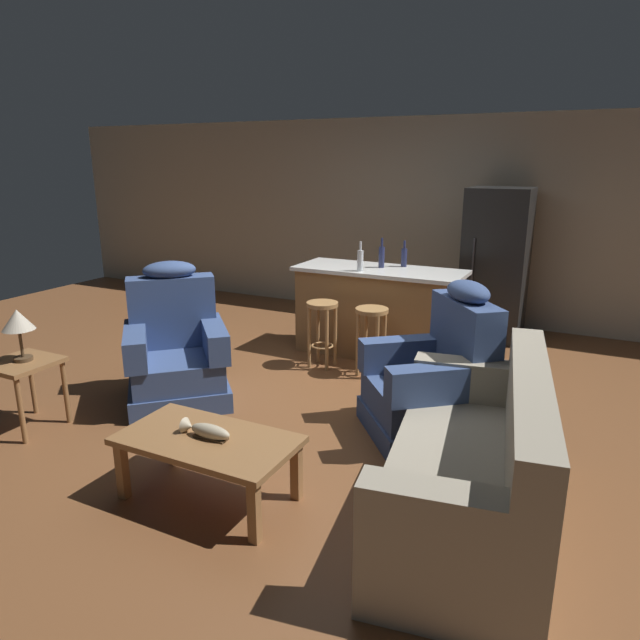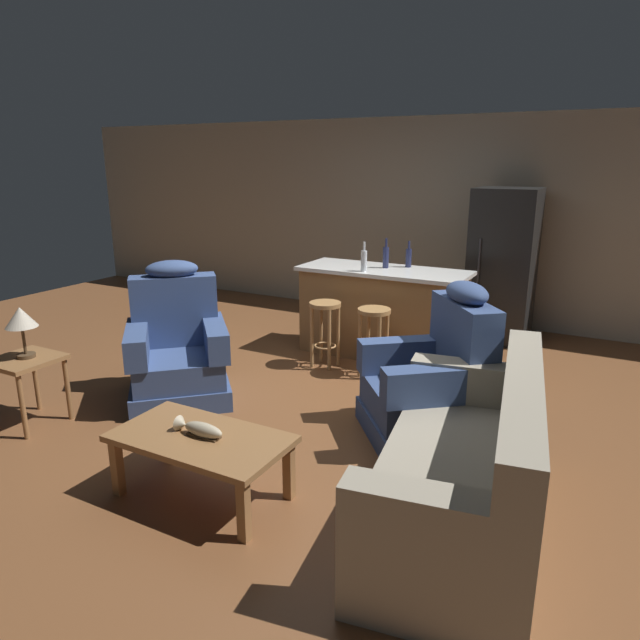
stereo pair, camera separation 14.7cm
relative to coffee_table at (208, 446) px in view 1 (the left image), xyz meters
The scene contains 16 objects.
ground_plane 1.78m from the coffee_table, 92.22° to the left, with size 12.00×12.00×0.00m.
back_wall 4.95m from the coffee_table, 90.79° to the left, with size 12.00×0.05×2.60m.
coffee_table is the anchor object (origin of this frame).
fish_figurine 0.10m from the coffee_table, behind, with size 0.34×0.10×0.10m.
couch 1.61m from the coffee_table, 18.09° to the left, with size 1.12×2.01×0.94m.
recliner_near_lamp 1.70m from the coffee_table, 136.62° to the left, with size 1.19×1.19×1.20m.
recliner_near_island 1.82m from the coffee_table, 56.31° to the left, with size 1.18×1.18×1.20m.
end_table 1.90m from the coffee_table, behind, with size 0.48×0.48×0.56m.
table_lamp 1.96m from the coffee_table, behind, with size 0.24×0.24×0.41m.
kitchen_island 3.09m from the coffee_table, 91.25° to the left, with size 1.80×0.70×0.95m.
bar_stool_left 2.50m from the coffee_table, 99.98° to the left, with size 0.32×0.32×0.68m.
bar_stool_right 2.46m from the coffee_table, 87.60° to the left, with size 0.32×0.32×0.68m.
refrigerator 4.42m from the coffee_table, 77.86° to the left, with size 0.70×0.69×1.76m.
bottle_tall_green 3.23m from the coffee_table, 91.32° to the left, with size 0.06×0.06×0.32m.
bottle_short_amber 3.38m from the coffee_table, 87.83° to the left, with size 0.06×0.06×0.28m.
bottle_wine_dark 2.96m from the coffee_table, 93.96° to the left, with size 0.06×0.06×0.31m.
Camera 1 is at (2.11, -4.26, 2.06)m, focal length 32.00 mm.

